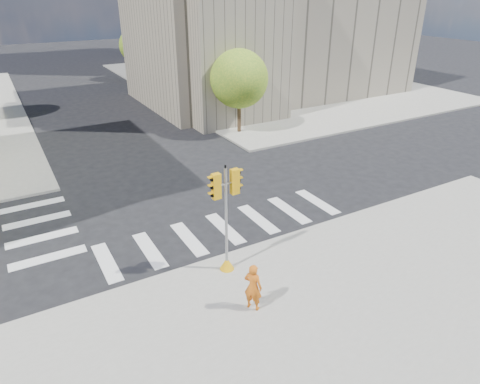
# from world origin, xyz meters

# --- Properties ---
(ground) EXTENTS (160.00, 160.00, 0.00)m
(ground) POSITION_xyz_m (0.00, 0.00, 0.00)
(ground) COLOR black
(ground) RESTS_ON ground
(sidewalk_near) EXTENTS (30.00, 14.00, 0.15)m
(sidewalk_near) POSITION_xyz_m (0.00, -11.00, 0.07)
(sidewalk_near) COLOR gray
(sidewalk_near) RESTS_ON ground
(sidewalk_far_right) EXTENTS (28.00, 40.00, 0.15)m
(sidewalk_far_right) POSITION_xyz_m (20.00, 26.00, 0.07)
(sidewalk_far_right) COLOR gray
(sidewalk_far_right) RESTS_ON ground
(civic_building) EXTENTS (26.00, 16.00, 19.39)m
(civic_building) POSITION_xyz_m (15.59, 19.12, 7.26)
(civic_building) COLOR gray
(civic_building) RESTS_ON ground
(tree_re_near) EXTENTS (4.20, 4.20, 6.16)m
(tree_re_near) POSITION_xyz_m (7.50, 10.00, 4.05)
(tree_re_near) COLOR #382616
(tree_re_near) RESTS_ON ground
(tree_re_mid) EXTENTS (4.60, 4.60, 6.66)m
(tree_re_mid) POSITION_xyz_m (7.50, 22.00, 4.35)
(tree_re_mid) COLOR #382616
(tree_re_mid) RESTS_ON ground
(tree_re_far) EXTENTS (4.00, 4.00, 5.88)m
(tree_re_far) POSITION_xyz_m (7.50, 34.00, 3.87)
(tree_re_far) COLOR #382616
(tree_re_far) RESTS_ON ground
(lamp_near) EXTENTS (0.35, 0.18, 8.11)m
(lamp_near) POSITION_xyz_m (8.00, 14.00, 4.58)
(lamp_near) COLOR black
(lamp_near) RESTS_ON sidewalk_far_right
(lamp_far) EXTENTS (0.35, 0.18, 8.11)m
(lamp_far) POSITION_xyz_m (8.00, 28.00, 4.58)
(lamp_far) COLOR black
(lamp_far) RESTS_ON sidewalk_far_right
(traffic_signal) EXTENTS (1.07, 0.56, 4.33)m
(traffic_signal) POSITION_xyz_m (-1.58, -4.97, 1.98)
(traffic_signal) COLOR #DD9C0B
(traffic_signal) RESTS_ON sidewalk_near
(photographer) EXTENTS (0.71, 0.76, 1.75)m
(photographer) POSITION_xyz_m (-1.88, -7.38, 1.03)
(photographer) COLOR #CC5F13
(photographer) RESTS_ON sidewalk_near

